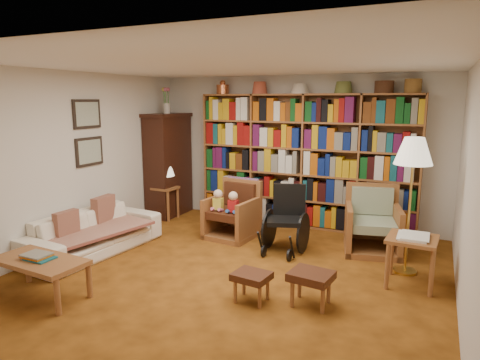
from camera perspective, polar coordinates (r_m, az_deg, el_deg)
The scene contains 23 objects.
floor at distance 5.40m, azimuth -1.17°, elevation -12.29°, with size 5.00×5.00×0.00m, color #915116.
ceiling at distance 4.98m, azimuth -1.28°, elevation 15.21°, with size 5.00×5.00×0.00m, color white.
wall_back at distance 7.35m, azimuth 7.40°, elevation 3.91°, with size 5.00×5.00×0.00m, color silver.
wall_front at distance 3.06m, azimuth -22.40°, elevation -6.42°, with size 5.00×5.00×0.00m, color silver.
wall_left at distance 6.53m, azimuth -21.36°, elevation 2.41°, with size 5.00×5.00×0.00m, color silver.
wall_right at distance 4.55m, azimuth 28.33°, elevation -1.46°, with size 5.00×5.00×0.00m, color silver.
bookshelf at distance 7.14m, azimuth 8.50°, elevation 3.04°, with size 3.60×0.30×2.42m.
curio_cabinet at distance 7.93m, azimuth -9.53°, elevation 2.18°, with size 0.50×0.95×2.40m.
framed_pictures at distance 6.68m, azimuth -19.60°, elevation 5.94°, with size 0.03×0.52×0.97m.
sofa at distance 6.32m, azimuth -18.87°, elevation -6.66°, with size 0.77×1.96×0.57m, color #F4E8CE.
sofa_throw at distance 6.28m, azimuth -18.55°, elevation -6.61°, with size 0.78×1.45×0.04m, color beige.
cushion_left at distance 6.60m, azimuth -17.69°, elevation -4.37°, with size 0.13×0.40×0.40m, color maroon.
cushion_right at distance 6.13m, azimuth -22.11°, elevation -5.81°, with size 0.11×0.35×0.35m, color maroon.
side_table_lamp at distance 7.75m, azimuth -9.90°, elevation -2.07°, with size 0.40×0.40×0.58m.
table_lamp at distance 7.66m, azimuth -10.01°, elevation 1.39°, with size 0.34×0.34×0.47m.
armchair_leather at distance 6.69m, azimuth -0.77°, elevation -4.43°, with size 0.76×0.80×0.88m.
armchair_sage at distance 6.35m, azimuth 17.38°, elevation -5.86°, with size 0.91×0.92×0.92m.
wheelchair at distance 6.06m, azimuth 6.13°, elevation -5.49°, with size 0.58×0.75×0.94m.
floor_lamp at distance 5.44m, azimuth 22.11°, elevation 2.89°, with size 0.44×0.44×1.67m.
side_table_papers at distance 5.28m, azimuth 21.94°, elevation -8.04°, with size 0.57×0.57×0.60m.
footstool_a at distance 4.62m, azimuth 1.56°, elevation -12.94°, with size 0.41×0.36×0.31m.
footstool_b at distance 4.58m, azimuth 9.46°, elevation -12.79°, with size 0.46×0.41×0.36m.
coffee_table at distance 5.12m, azimuth -25.13°, elevation -10.08°, with size 1.06×0.58×0.49m.
Camera 1 is at (2.19, -4.46, 2.11)m, focal length 32.00 mm.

